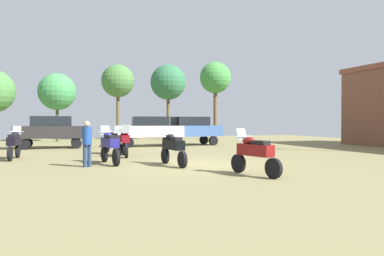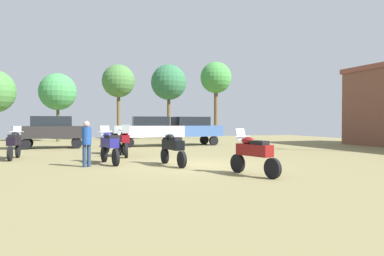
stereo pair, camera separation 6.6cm
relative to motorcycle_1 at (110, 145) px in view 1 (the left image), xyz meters
The scene contains 15 objects.
ground_plane 3.19m from the motorcycle_1, 24.65° to the right, with size 44.00×52.00×0.02m.
motorcycle_1 is the anchor object (origin of this frame).
motorcycle_3 2.58m from the motorcycle_1, 31.50° to the right, with size 0.65×2.20×1.45m.
motorcycle_4 3.06m from the motorcycle_1, 69.96° to the left, with size 0.62×2.20×1.51m.
motorcycle_5 6.03m from the motorcycle_1, 50.21° to the right, with size 0.78×2.12×1.44m.
motorcycle_6 4.45m from the motorcycle_1, 81.56° to the left, with size 0.82×2.09×1.46m.
motorcycle_7 4.94m from the motorcycle_1, 139.85° to the left, with size 0.62×2.14×1.46m.
car_1 10.16m from the motorcycle_1, 103.73° to the left, with size 4.32×1.85×2.00m.
car_2 11.79m from the motorcycle_1, 55.43° to the left, with size 4.47×2.27×2.00m.
car_4 10.28m from the motorcycle_1, 68.30° to the left, with size 4.47×2.26×2.00m.
person_2 1.18m from the motorcycle_1, 141.20° to the right, with size 0.43×0.43×1.69m.
tree_2 19.62m from the motorcycle_1, 81.11° to the left, with size 2.95×2.95×6.81m.
tree_3 18.46m from the motorcycle_1, 96.93° to the left, with size 3.08×3.08×5.70m.
tree_4 20.59m from the motorcycle_1, 67.85° to the left, with size 3.31×3.31×7.01m.
tree_6 22.70m from the motorcycle_1, 56.29° to the left, with size 3.03×3.03×7.46m.
Camera 1 is at (-4.54, -13.45, 1.69)m, focal length 34.53 mm.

